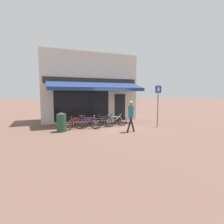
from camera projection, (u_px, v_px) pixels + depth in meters
ground_plane at (120, 128)px, 10.76m from camera, size 160.00×160.00×0.00m
shop_front at (88, 88)px, 14.36m from camera, size 7.36×4.84×5.20m
bike_rack_rail at (95, 120)px, 10.94m from camera, size 3.31×0.04×0.57m
bicycle_red at (76, 123)px, 10.38m from camera, size 1.70×0.72×0.84m
bicycle_purple at (88, 123)px, 10.51m from camera, size 1.59×0.86×0.86m
bicycle_black at (103, 122)px, 10.96m from camera, size 1.70×0.52×0.85m
bicycle_silver at (115, 121)px, 11.32m from camera, size 1.69×0.52×0.82m
pedestrian_adult at (131, 113)px, 9.60m from camera, size 0.60×0.48×1.74m
litter_bin at (61, 122)px, 9.71m from camera, size 0.53×0.53×1.09m
parking_sign at (158, 102)px, 10.96m from camera, size 0.44×0.07×2.67m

